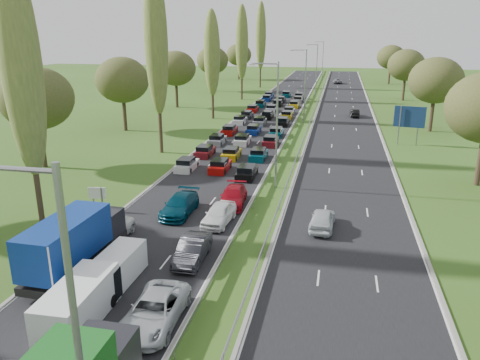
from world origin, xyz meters
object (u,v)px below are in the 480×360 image
Objects in this scene: near_car_2 at (104,232)px; white_van_front at (81,301)px; blue_lorry at (75,242)px; direction_sign at (409,119)px; info_sign at (97,196)px; white_van_rear at (119,266)px.

near_car_2 is 0.98× the size of white_van_front.
blue_lorry is 47.96m from direction_sign.
direction_sign reaches higher than info_sign.
white_van_rear is (3.23, -0.71, -0.98)m from blue_lorry.
near_car_2 is 1.14× the size of white_van_rear.
info_sign is 42.44m from direction_sign.
near_car_2 is 6.04m from white_van_rear.
blue_lorry is 3.45m from white_van_rear.
white_van_front is (3.46, -9.17, 0.37)m from near_car_2.
near_car_2 is at bearing 126.58° from white_van_rear.
white_van_rear is 0.91× the size of direction_sign.
blue_lorry is at bearing -121.46° from direction_sign.
blue_lorry is 1.61× the size of white_van_front.
info_sign is at bearing 124.73° from white_van_rear.
blue_lorry reaches higher than info_sign.
info_sign is 0.40× the size of direction_sign.
white_van_rear is at bearing -50.82° from near_car_2.
info_sign reaches higher than near_car_2.
direction_sign reaches higher than white_van_rear.
direction_sign is at bearing 60.18° from blue_lorry.
near_car_2 is 4.38m from blue_lorry.
white_van_rear is at bearing -56.30° from info_sign.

